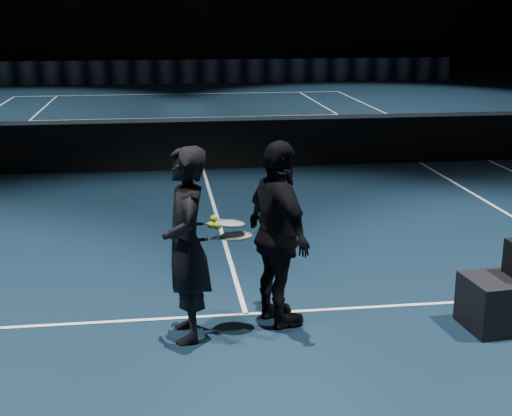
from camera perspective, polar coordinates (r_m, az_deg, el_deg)
The scene contains 10 objects.
floor at distance 12.97m, azimuth -4.25°, elevation 3.08°, with size 36.00×36.00×0.00m, color black.
court_lines at distance 12.97m, azimuth -4.25°, elevation 3.10°, with size 10.98×23.78×0.01m, color white, non-canonical shape.
net_mesh at distance 12.88m, azimuth -4.29°, elevation 5.04°, with size 12.80×0.02×0.86m, color black.
net_tape at distance 12.80m, azimuth -4.34°, elevation 7.08°, with size 12.80×0.03×0.07m, color white.
sponsor_backdrop at distance 28.24m, azimuth -6.31°, elevation 10.79°, with size 22.00×0.15×0.90m, color black.
player_a at distance 6.16m, azimuth -5.61°, elevation -2.96°, with size 0.63×0.41×1.72m, color black.
player_b at distance 6.40m, azimuth 1.81°, elevation -2.18°, with size 1.01×0.42×1.72m, color black.
racket_lower at distance 6.27m, azimuth -1.61°, elevation -2.26°, with size 0.68×0.22×0.03m, color black, non-canonical shape.
racket_upper at distance 6.26m, azimuth -2.17°, elevation -1.25°, with size 0.68×0.22×0.03m, color black, non-canonical shape.
tennis_balls at distance 6.18m, azimuth -3.36°, elevation -1.25°, with size 0.12×0.10×0.12m, color #C1DB2E, non-canonical shape.
Camera 1 is at (-0.75, -12.63, 2.82)m, focal length 50.00 mm.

